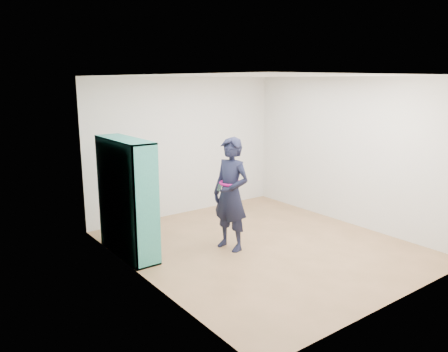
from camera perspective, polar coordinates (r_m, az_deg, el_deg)
floor at (r=6.95m, az=5.03°, el=-9.05°), size 4.50×4.50×0.00m
ceiling at (r=6.47m, az=5.47°, el=12.91°), size 4.50×4.50×0.00m
wall_left at (r=5.49m, az=-10.55°, el=-0.83°), size 0.02×4.50×2.60m
wall_right at (r=8.04m, az=15.96°, el=3.08°), size 0.02×4.50×2.60m
wall_back at (r=8.38m, az=-5.07°, el=3.87°), size 4.00×0.02×2.60m
wall_front at (r=5.18m, az=22.05°, el=-2.35°), size 4.00×0.02×2.60m
bookshelf at (r=6.51m, az=-12.77°, el=-2.95°), size 0.38×1.30×1.73m
person at (r=6.56m, az=0.91°, el=-2.39°), size 0.54×0.70×1.72m
smartphone at (r=6.49m, az=-0.59°, el=-1.54°), size 0.03×0.09×0.13m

